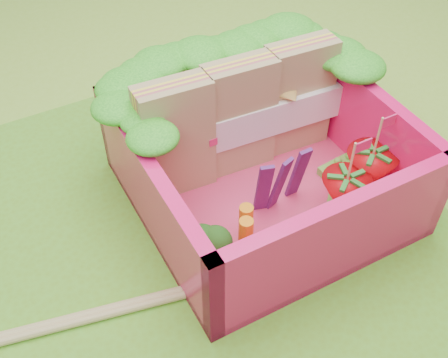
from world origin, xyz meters
TOP-DOWN VIEW (x-y plane):
  - ground at (0.00, 0.00)m, footprint 14.00×14.00m
  - placemat at (0.00, 0.00)m, footprint 2.60×2.60m
  - bento_floor at (0.46, -0.00)m, footprint 1.30×1.30m
  - bento_box at (0.46, -0.00)m, footprint 1.30×1.30m
  - lettuce_ruffle at (0.46, 0.48)m, footprint 1.43×0.77m
  - sandwich_stack at (0.47, 0.26)m, footprint 1.21×0.25m
  - broccoli at (-0.05, -0.31)m, footprint 0.33×0.33m
  - carrot_sticks at (0.19, -0.29)m, footprint 0.11×0.14m
  - purple_wedges at (0.48, -0.15)m, footprint 0.28×0.05m
  - strawberry_left at (0.74, -0.34)m, footprint 0.25×0.25m
  - strawberry_right at (0.96, -0.27)m, footprint 0.27×0.27m
  - snap_peas at (0.86, -0.25)m, footprint 0.61×0.50m

SIDE VIEW (x-z plane):
  - ground at x=0.00m, z-range 0.00..0.00m
  - placemat at x=0.00m, z-range 0.00..0.03m
  - bento_floor at x=0.46m, z-range 0.03..0.08m
  - snap_peas at x=0.86m, z-range 0.08..0.13m
  - carrot_sticks at x=0.19m, z-range 0.08..0.33m
  - strawberry_left at x=0.74m, z-range -0.03..0.46m
  - strawberry_right at x=0.96m, z-range -0.03..0.47m
  - broccoli at x=-0.05m, z-range 0.13..0.39m
  - purple_wedges at x=0.48m, z-range 0.08..0.46m
  - bento_box at x=0.46m, z-range 0.03..0.58m
  - sandwich_stack at x=0.47m, z-range 0.07..0.74m
  - lettuce_ruffle at x=0.46m, z-range 0.58..0.69m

